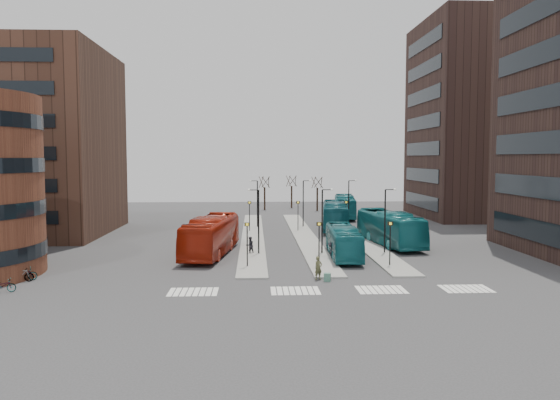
{
  "coord_description": "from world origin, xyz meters",
  "views": [
    {
      "loc": [
        -3.79,
        -32.93,
        9.17
      ],
      "look_at": [
        -1.27,
        20.52,
        5.0
      ],
      "focal_mm": 35.0,
      "sensor_mm": 36.0,
      "label": 1
    }
  ],
  "objects_px": {
    "teal_bus_a": "(343,242)",
    "commuter_a": "(250,245)",
    "teal_bus_c": "(390,228)",
    "bicycle_near": "(2,286)",
    "traveller": "(318,268)",
    "teal_bus_b": "(335,216)",
    "commuter_b": "(342,252)",
    "suitcase": "(327,277)",
    "red_bus": "(211,236)",
    "bicycle_far": "(23,274)",
    "teal_bus_d": "(345,206)",
    "commuter_c": "(331,251)",
    "bicycle_mid": "(21,275)"
  },
  "relations": [
    {
      "from": "red_bus",
      "to": "commuter_b",
      "type": "height_order",
      "value": "red_bus"
    },
    {
      "from": "teal_bus_b",
      "to": "suitcase",
      "type": "bearing_deg",
      "value": -92.23
    },
    {
      "from": "bicycle_mid",
      "to": "teal_bus_c",
      "type": "bearing_deg",
      "value": -77.66
    },
    {
      "from": "teal_bus_a",
      "to": "teal_bus_b",
      "type": "height_order",
      "value": "teal_bus_b"
    },
    {
      "from": "teal_bus_a",
      "to": "teal_bus_b",
      "type": "distance_m",
      "value": 19.41
    },
    {
      "from": "traveller",
      "to": "commuter_a",
      "type": "relative_size",
      "value": 1.05
    },
    {
      "from": "suitcase",
      "to": "bicycle_near",
      "type": "bearing_deg",
      "value": -160.5
    },
    {
      "from": "red_bus",
      "to": "teal_bus_d",
      "type": "height_order",
      "value": "red_bus"
    },
    {
      "from": "suitcase",
      "to": "bicycle_mid",
      "type": "relative_size",
      "value": 0.36
    },
    {
      "from": "red_bus",
      "to": "commuter_b",
      "type": "distance_m",
      "value": 12.56
    },
    {
      "from": "teal_bus_c",
      "to": "bicycle_near",
      "type": "distance_m",
      "value": 36.66
    },
    {
      "from": "teal_bus_a",
      "to": "traveller",
      "type": "distance_m",
      "value": 9.75
    },
    {
      "from": "bicycle_mid",
      "to": "bicycle_far",
      "type": "bearing_deg",
      "value": -14.35
    },
    {
      "from": "teal_bus_c",
      "to": "bicycle_mid",
      "type": "relative_size",
      "value": 7.39
    },
    {
      "from": "bicycle_near",
      "to": "traveller",
      "type": "bearing_deg",
      "value": -89.96
    },
    {
      "from": "suitcase",
      "to": "bicycle_near",
      "type": "distance_m",
      "value": 22.71
    },
    {
      "from": "suitcase",
      "to": "bicycle_near",
      "type": "xyz_separation_m",
      "value": [
        -22.6,
        -2.21,
        0.16
      ]
    },
    {
      "from": "red_bus",
      "to": "commuter_c",
      "type": "relative_size",
      "value": 8.38
    },
    {
      "from": "teal_bus_a",
      "to": "commuter_a",
      "type": "height_order",
      "value": "teal_bus_a"
    },
    {
      "from": "traveller",
      "to": "bicycle_far",
      "type": "relative_size",
      "value": 0.93
    },
    {
      "from": "traveller",
      "to": "commuter_c",
      "type": "relative_size",
      "value": 1.14
    },
    {
      "from": "suitcase",
      "to": "commuter_b",
      "type": "bearing_deg",
      "value": 86.7
    },
    {
      "from": "red_bus",
      "to": "teal_bus_b",
      "type": "bearing_deg",
      "value": 58.7
    },
    {
      "from": "teal_bus_c",
      "to": "bicycle_mid",
      "type": "xyz_separation_m",
      "value": [
        -31.42,
        -15.8,
        -1.26
      ]
    },
    {
      "from": "teal_bus_a",
      "to": "bicycle_near",
      "type": "relative_size",
      "value": 5.93
    },
    {
      "from": "teal_bus_d",
      "to": "bicycle_mid",
      "type": "relative_size",
      "value": 7.17
    },
    {
      "from": "commuter_b",
      "to": "bicycle_far",
      "type": "distance_m",
      "value": 25.5
    },
    {
      "from": "suitcase",
      "to": "commuter_c",
      "type": "xyz_separation_m",
      "value": [
        1.47,
        8.64,
        0.47
      ]
    },
    {
      "from": "traveller",
      "to": "commuter_a",
      "type": "xyz_separation_m",
      "value": [
        -5.23,
        11.1,
        -0.04
      ]
    },
    {
      "from": "red_bus",
      "to": "teal_bus_c",
      "type": "distance_m",
      "value": 18.99
    },
    {
      "from": "traveller",
      "to": "commuter_b",
      "type": "relative_size",
      "value": 0.94
    },
    {
      "from": "commuter_a",
      "to": "commuter_b",
      "type": "relative_size",
      "value": 0.89
    },
    {
      "from": "traveller",
      "to": "suitcase",
      "type": "bearing_deg",
      "value": -73.72
    },
    {
      "from": "red_bus",
      "to": "commuter_a",
      "type": "relative_size",
      "value": 7.78
    },
    {
      "from": "commuter_a",
      "to": "bicycle_far",
      "type": "distance_m",
      "value": 19.8
    },
    {
      "from": "bicycle_mid",
      "to": "teal_bus_a",
      "type": "bearing_deg",
      "value": -85.06
    },
    {
      "from": "commuter_c",
      "to": "teal_bus_b",
      "type": "bearing_deg",
      "value": -177.72
    },
    {
      "from": "suitcase",
      "to": "traveller",
      "type": "bearing_deg",
      "value": 149.34
    },
    {
      "from": "traveller",
      "to": "commuter_b",
      "type": "xyz_separation_m",
      "value": [
        2.8,
        6.5,
        0.06
      ]
    },
    {
      "from": "suitcase",
      "to": "teal_bus_a",
      "type": "xyz_separation_m",
      "value": [
        2.79,
        9.72,
        1.15
      ]
    },
    {
      "from": "red_bus",
      "to": "commuter_a",
      "type": "bearing_deg",
      "value": 9.54
    },
    {
      "from": "teal_bus_d",
      "to": "traveller",
      "type": "xyz_separation_m",
      "value": [
        -9.0,
        -42.01,
        -0.84
      ]
    },
    {
      "from": "suitcase",
      "to": "commuter_a",
      "type": "xyz_separation_m",
      "value": [
        -5.83,
        11.69,
        0.53
      ]
    },
    {
      "from": "teal_bus_d",
      "to": "commuter_c",
      "type": "bearing_deg",
      "value": -93.99
    },
    {
      "from": "teal_bus_a",
      "to": "teal_bus_d",
      "type": "bearing_deg",
      "value": 83.28
    },
    {
      "from": "teal_bus_d",
      "to": "commuter_b",
      "type": "xyz_separation_m",
      "value": [
        -6.2,
        -35.52,
        -0.78
      ]
    },
    {
      "from": "bicycle_near",
      "to": "bicycle_far",
      "type": "distance_m",
      "value": 3.37
    },
    {
      "from": "teal_bus_d",
      "to": "commuter_a",
      "type": "relative_size",
      "value": 7.37
    },
    {
      "from": "teal_bus_d",
      "to": "bicycle_mid",
      "type": "xyz_separation_m",
      "value": [
        -31.0,
        -41.78,
        -1.2
      ]
    },
    {
      "from": "teal_bus_b",
      "to": "commuter_b",
      "type": "bearing_deg",
      "value": -89.65
    }
  ]
}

